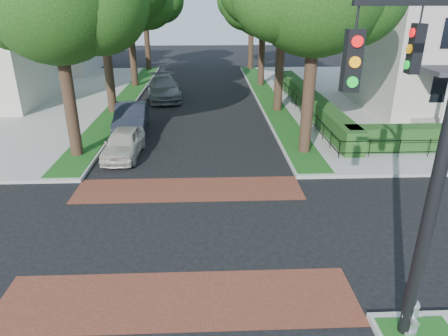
{
  "coord_description": "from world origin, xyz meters",
  "views": [
    {
      "loc": [
        0.81,
        -11.24,
        6.96
      ],
      "look_at": [
        1.34,
        1.54,
        1.6
      ],
      "focal_mm": 32.0,
      "sensor_mm": 36.0,
      "label": 1
    }
  ],
  "objects_px": {
    "traffic_signal": "(430,134)",
    "parked_car_front": "(124,143)",
    "parked_car_middle": "(131,118)",
    "fire_hydrant": "(411,316)",
    "parked_car_rear": "(164,88)"
  },
  "relations": [
    {
      "from": "traffic_signal",
      "to": "fire_hydrant",
      "type": "xyz_separation_m",
      "value": [
        0.31,
        -0.19,
        -4.13
      ]
    },
    {
      "from": "parked_car_middle",
      "to": "traffic_signal",
      "type": "bearing_deg",
      "value": -65.71
    },
    {
      "from": "parked_car_rear",
      "to": "fire_hydrant",
      "type": "distance_m",
      "value": 25.13
    },
    {
      "from": "parked_car_front",
      "to": "fire_hydrant",
      "type": "xyz_separation_m",
      "value": [
        8.46,
        -11.65,
        -0.09
      ]
    },
    {
      "from": "traffic_signal",
      "to": "fire_hydrant",
      "type": "relative_size",
      "value": 8.85
    },
    {
      "from": "parked_car_front",
      "to": "parked_car_rear",
      "type": "bearing_deg",
      "value": 88.77
    },
    {
      "from": "traffic_signal",
      "to": "parked_car_middle",
      "type": "bearing_deg",
      "value": 118.68
    },
    {
      "from": "parked_car_front",
      "to": "parked_car_rear",
      "type": "distance_m",
      "value": 12.28
    },
    {
      "from": "traffic_signal",
      "to": "parked_car_front",
      "type": "bearing_deg",
      "value": 125.41
    },
    {
      "from": "parked_car_front",
      "to": "parked_car_rear",
      "type": "relative_size",
      "value": 0.7
    },
    {
      "from": "parked_car_front",
      "to": "fire_hydrant",
      "type": "bearing_deg",
      "value": -51.88
    },
    {
      "from": "parked_car_middle",
      "to": "parked_car_rear",
      "type": "xyz_separation_m",
      "value": [
        1.03,
        8.26,
        0.03
      ]
    },
    {
      "from": "parked_car_front",
      "to": "parked_car_rear",
      "type": "height_order",
      "value": "parked_car_rear"
    },
    {
      "from": "parked_car_front",
      "to": "fire_hydrant",
      "type": "height_order",
      "value": "parked_car_front"
    },
    {
      "from": "parked_car_front",
      "to": "parked_car_middle",
      "type": "distance_m",
      "value": 4.01
    }
  ]
}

